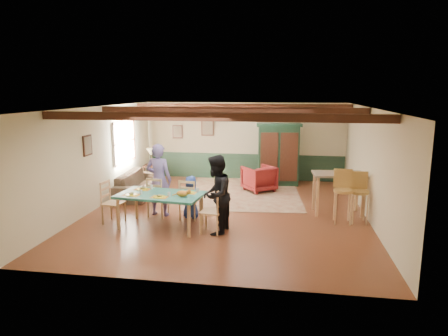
# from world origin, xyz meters

# --- Properties ---
(floor) EXTENTS (8.00, 8.00, 0.00)m
(floor) POSITION_xyz_m (0.00, 0.00, 0.00)
(floor) COLOR #562818
(floor) RESTS_ON ground
(wall_back) EXTENTS (7.00, 0.02, 2.70)m
(wall_back) POSITION_xyz_m (0.00, 4.00, 1.35)
(wall_back) COLOR beige
(wall_back) RESTS_ON floor
(wall_left) EXTENTS (0.02, 8.00, 2.70)m
(wall_left) POSITION_xyz_m (-3.50, 0.00, 1.35)
(wall_left) COLOR beige
(wall_left) RESTS_ON floor
(wall_right) EXTENTS (0.02, 8.00, 2.70)m
(wall_right) POSITION_xyz_m (3.50, 0.00, 1.35)
(wall_right) COLOR beige
(wall_right) RESTS_ON floor
(ceiling) EXTENTS (7.00, 8.00, 0.02)m
(ceiling) POSITION_xyz_m (0.00, 0.00, 2.70)
(ceiling) COLOR white
(ceiling) RESTS_ON wall_back
(wainscot_back) EXTENTS (6.95, 0.03, 0.90)m
(wainscot_back) POSITION_xyz_m (0.00, 3.98, 0.45)
(wainscot_back) COLOR #1D3525
(wainscot_back) RESTS_ON floor
(ceiling_beam_front) EXTENTS (6.95, 0.16, 0.16)m
(ceiling_beam_front) POSITION_xyz_m (0.00, -2.30, 2.61)
(ceiling_beam_front) COLOR black
(ceiling_beam_front) RESTS_ON ceiling
(ceiling_beam_mid) EXTENTS (6.95, 0.16, 0.16)m
(ceiling_beam_mid) POSITION_xyz_m (0.00, 0.40, 2.61)
(ceiling_beam_mid) COLOR black
(ceiling_beam_mid) RESTS_ON ceiling
(ceiling_beam_back) EXTENTS (6.95, 0.16, 0.16)m
(ceiling_beam_back) POSITION_xyz_m (0.00, 3.00, 2.61)
(ceiling_beam_back) COLOR black
(ceiling_beam_back) RESTS_ON ceiling
(window_left) EXTENTS (0.06, 1.60, 1.30)m
(window_left) POSITION_xyz_m (-3.47, 1.70, 1.55)
(window_left) COLOR white
(window_left) RESTS_ON wall_left
(picture_left_wall) EXTENTS (0.04, 0.42, 0.52)m
(picture_left_wall) POSITION_xyz_m (-3.47, -0.60, 1.75)
(picture_left_wall) COLOR gray
(picture_left_wall) RESTS_ON wall_left
(picture_back_a) EXTENTS (0.45, 0.04, 0.55)m
(picture_back_a) POSITION_xyz_m (-1.30, 3.97, 1.80)
(picture_back_a) COLOR gray
(picture_back_a) RESTS_ON wall_back
(picture_back_b) EXTENTS (0.38, 0.04, 0.48)m
(picture_back_b) POSITION_xyz_m (-2.40, 3.97, 1.65)
(picture_back_b) COLOR gray
(picture_back_b) RESTS_ON wall_back
(dining_table) EXTENTS (2.02, 1.28, 0.80)m
(dining_table) POSITION_xyz_m (-1.33, -1.45, 0.40)
(dining_table) COLOR #226E5F
(dining_table) RESTS_ON floor
(dining_chair_far_left) EXTENTS (0.50, 0.52, 1.01)m
(dining_chair_far_left) POSITION_xyz_m (-1.66, -0.64, 0.50)
(dining_chair_far_left) COLOR tan
(dining_chair_far_left) RESTS_ON floor
(dining_chair_far_right) EXTENTS (0.50, 0.52, 1.01)m
(dining_chair_far_right) POSITION_xyz_m (-0.82, -0.74, 0.50)
(dining_chair_far_right) COLOR tan
(dining_chair_far_right) RESTS_ON floor
(dining_chair_end_left) EXTENTS (0.52, 0.50, 1.01)m
(dining_chair_end_left) POSITION_xyz_m (-2.54, -1.30, 0.50)
(dining_chair_end_left) COLOR tan
(dining_chair_end_left) RESTS_ON floor
(dining_chair_end_right) EXTENTS (0.52, 0.50, 1.01)m
(dining_chair_end_right) POSITION_xyz_m (-0.12, -1.59, 0.50)
(dining_chair_end_right) COLOR tan
(dining_chair_end_right) RESTS_ON floor
(person_man) EXTENTS (0.71, 0.51, 1.83)m
(person_man) POSITION_xyz_m (-1.65, -0.55, 0.91)
(person_man) COLOR #6C5DA0
(person_man) RESTS_ON floor
(person_woman) EXTENTS (0.76, 0.92, 1.75)m
(person_woman) POSITION_xyz_m (-0.01, -1.60, 0.87)
(person_woman) COLOR black
(person_woman) RESTS_ON floor
(person_child) EXTENTS (0.56, 0.40, 1.07)m
(person_child) POSITION_xyz_m (-0.80, -0.65, 0.53)
(person_child) COLOR #27419C
(person_child) RESTS_ON floor
(cat) EXTENTS (0.40, 0.19, 0.19)m
(cat) POSITION_xyz_m (-0.76, -1.62, 0.89)
(cat) COLOR orange
(cat) RESTS_ON dining_table
(place_setting_near_left) EXTENTS (0.46, 0.37, 0.11)m
(place_setting_near_left) POSITION_xyz_m (-1.94, -1.64, 0.85)
(place_setting_near_left) COLOR yellow
(place_setting_near_left) RESTS_ON dining_table
(place_setting_near_center) EXTENTS (0.46, 0.37, 0.11)m
(place_setting_near_center) POSITION_xyz_m (-1.25, -1.72, 0.85)
(place_setting_near_center) COLOR yellow
(place_setting_near_center) RESTS_ON dining_table
(place_setting_far_left) EXTENTS (0.46, 0.37, 0.11)m
(place_setting_far_left) POSITION_xyz_m (-1.87, -1.11, 0.85)
(place_setting_far_left) COLOR yellow
(place_setting_far_left) RESTS_ON dining_table
(place_setting_far_right) EXTENTS (0.46, 0.37, 0.11)m
(place_setting_far_right) POSITION_xyz_m (-0.72, -1.25, 0.85)
(place_setting_far_right) COLOR yellow
(place_setting_far_right) RESTS_ON dining_table
(area_rug) EXTENTS (3.71, 4.29, 0.01)m
(area_rug) POSITION_xyz_m (0.20, 1.98, 0.01)
(area_rug) COLOR tan
(area_rug) RESTS_ON floor
(armoire) EXTENTS (1.51, 0.74, 2.05)m
(armoire) POSITION_xyz_m (1.23, 3.25, 1.03)
(armoire) COLOR black
(armoire) RESTS_ON floor
(armchair) EXTENTS (1.22, 1.22, 0.80)m
(armchair) POSITION_xyz_m (0.66, 2.30, 0.40)
(armchair) COLOR #551115
(armchair) RESTS_ON floor
(sofa) EXTENTS (1.03, 2.38, 0.68)m
(sofa) POSITION_xyz_m (-2.88, 1.31, 0.34)
(sofa) COLOR #3F3327
(sofa) RESTS_ON floor
(end_table) EXTENTS (0.55, 0.55, 0.61)m
(end_table) POSITION_xyz_m (-3.05, 2.91, 0.31)
(end_table) COLOR black
(end_table) RESTS_ON floor
(table_lamp) EXTENTS (0.35, 0.35, 0.56)m
(table_lamp) POSITION_xyz_m (-3.05, 2.91, 0.89)
(table_lamp) COLOR beige
(table_lamp) RESTS_ON end_table
(counter_table) EXTENTS (1.33, 0.85, 1.06)m
(counter_table) POSITION_xyz_m (2.81, 0.26, 0.53)
(counter_table) COLOR tan
(counter_table) RESTS_ON floor
(bar_stool_left) EXTENTS (0.45, 0.50, 1.27)m
(bar_stool_left) POSITION_xyz_m (2.84, -0.46, 0.64)
(bar_stool_left) COLOR tan
(bar_stool_left) RESTS_ON floor
(bar_stool_right) EXTENTS (0.44, 0.48, 1.21)m
(bar_stool_right) POSITION_xyz_m (3.23, -0.37, 0.61)
(bar_stool_right) COLOR tan
(bar_stool_right) RESTS_ON floor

